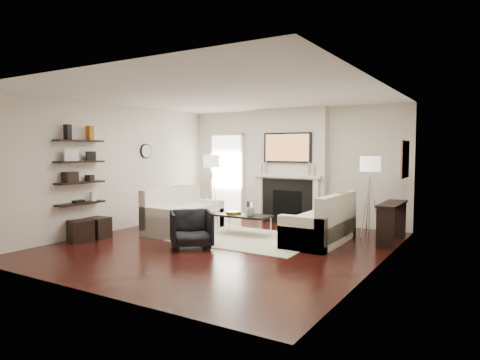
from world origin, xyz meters
The scene contains 71 objects.
room_envelope centered at (0.00, 0.00, 1.35)m, with size 6.00×6.00×6.00m.
chimney_breast centered at (0.00, 2.88, 1.35)m, with size 1.80×0.25×2.70m, color silver.
fireplace_surround centered at (0.00, 2.74, 0.52)m, with size 1.30×0.02×1.04m, color black.
firebox centered at (0.00, 2.73, 0.45)m, with size 0.75×0.02×0.65m, color black.
mantel_pilaster_l centered at (-0.72, 2.71, 0.55)m, with size 0.12×0.08×1.10m, color white.
mantel_pilaster_r centered at (0.72, 2.71, 0.55)m, with size 0.12×0.08×1.10m, color white.
mantel_shelf centered at (0.00, 2.69, 1.12)m, with size 1.70×0.18×0.07m, color white.
tv_body centered at (0.00, 2.71, 1.78)m, with size 1.20×0.06×0.70m, color black.
tv_screen centered at (0.00, 2.68, 1.78)m, with size 1.10×0.01×0.62m, color #BF723F.
candlestick_l_tall centered at (-0.55, 2.70, 1.30)m, with size 0.04×0.04×0.30m, color silver.
candlestick_l_short centered at (-0.68, 2.70, 1.27)m, with size 0.04×0.04×0.24m, color silver.
candlestick_r_tall centered at (0.55, 2.70, 1.30)m, with size 0.04×0.04×0.30m, color silver.
candlestick_r_short centered at (0.68, 2.70, 1.27)m, with size 0.04×0.04×0.24m, color silver.
hallway_panel centered at (-1.85, 2.98, 1.05)m, with size 0.90×0.02×2.10m, color white.
door_trim_l centered at (-2.33, 2.96, 1.05)m, with size 0.06×0.06×2.16m, color white.
door_trim_r centered at (-1.37, 2.96, 1.05)m, with size 0.06×0.06×2.16m, color white.
door_trim_top centered at (-1.85, 2.96, 2.13)m, with size 1.02×0.06×0.06m, color white.
rug centered at (0.13, 0.70, 0.01)m, with size 2.60×2.00×0.01m, color beige.
loveseat_left_base centered at (-1.43, 0.66, 0.21)m, with size 0.85×1.80×0.42m, color white.
loveseat_left_back centered at (-1.77, 0.66, 0.53)m, with size 0.18×1.80×0.80m, color white.
loveseat_left_arm_n centered at (-1.43, -0.15, 0.30)m, with size 0.85×0.18×0.60m, color white.
loveseat_left_arm_s centered at (-1.43, 1.47, 0.30)m, with size 0.85×0.18×0.60m, color white.
loveseat_left_cushion centered at (-1.38, 0.66, 0.47)m, with size 0.63×1.44×0.10m, color white.
pillow_left_orange centered at (-1.77, 0.96, 0.73)m, with size 0.10×0.42×0.42m, color #AB6315.
pillow_left_charcoal centered at (-1.77, 0.36, 0.72)m, with size 0.10×0.40×0.40m, color black.
loveseat_right_base centered at (1.42, 1.11, 0.21)m, with size 0.85×1.80×0.42m, color white.
loveseat_right_back centered at (1.76, 1.11, 0.53)m, with size 0.18×1.80×0.80m, color white.
loveseat_right_arm_n centered at (1.42, 0.30, 0.30)m, with size 0.85×0.18×0.60m, color white.
loveseat_right_arm_s centered at (1.42, 1.92, 0.30)m, with size 0.85×0.18×0.60m, color white.
loveseat_right_cushion centered at (1.37, 1.11, 0.47)m, with size 0.63×1.44×0.10m, color white.
pillow_right_orange centered at (1.76, 1.41, 0.73)m, with size 0.10×0.42×0.42m, color #AB6315.
pillow_right_charcoal centered at (1.76, 0.81, 0.72)m, with size 0.10×0.40×0.40m, color black.
coffee_table centered at (-0.14, 0.97, 0.40)m, with size 1.10×0.55×0.04m, color black.
coffee_leg_nw centered at (-0.64, 0.75, 0.19)m, with size 0.02×0.02×0.38m, color silver.
coffee_leg_ne centered at (0.36, 0.75, 0.19)m, with size 0.02×0.02×0.38m, color silver.
coffee_leg_sw centered at (-0.64, 1.19, 0.19)m, with size 0.02×0.02×0.38m, color silver.
coffee_leg_se centered at (0.36, 1.19, 0.19)m, with size 0.02×0.02×0.38m, color silver.
hurricane_glass centered at (0.01, 0.97, 0.56)m, with size 0.16×0.16×0.28m, color white.
hurricane_candle centered at (0.01, 0.97, 0.50)m, with size 0.11×0.11×0.17m, color white.
copper_bowl centered at (-0.39, 0.97, 0.45)m, with size 0.32×0.32×0.05m, color #BA7F1F.
armchair centered at (-0.37, -0.45, 0.36)m, with size 0.70×0.66×0.72m, color black.
lamp_left_post centered at (-1.85, 2.27, 0.60)m, with size 0.02×0.02×1.20m, color silver.
lamp_left_shade centered at (-1.85, 2.27, 1.45)m, with size 0.40×0.40×0.30m, color white.
lamp_left_leg_a centered at (-1.74, 2.27, 0.60)m, with size 0.02×0.02×1.25m, color silver.
lamp_left_leg_b centered at (-1.91, 2.37, 0.60)m, with size 0.02×0.02×1.25m, color silver.
lamp_left_leg_c centered at (-1.91, 2.18, 0.60)m, with size 0.02×0.02×1.25m, color silver.
lamp_right_post centered at (2.05, 2.21, 0.60)m, with size 0.02×0.02×1.20m, color silver.
lamp_right_shade centered at (2.05, 2.21, 1.45)m, with size 0.40×0.40×0.30m, color white.
lamp_right_leg_a centered at (2.16, 2.21, 0.60)m, with size 0.02×0.02×1.25m, color silver.
lamp_right_leg_b centered at (2.00, 2.30, 0.60)m, with size 0.02×0.02×1.25m, color silver.
lamp_right_leg_c centered at (1.99, 2.11, 0.60)m, with size 0.02×0.02×1.25m, color silver.
console_top centered at (2.57, 1.81, 0.73)m, with size 0.35×1.20×0.04m, color black.
console_leg_n centered at (2.57, 1.26, 0.35)m, with size 0.30×0.04×0.71m, color black.
console_leg_s centered at (2.57, 2.36, 0.35)m, with size 0.30×0.04×0.71m, color black.
wall_art centered at (2.73, 2.05, 1.55)m, with size 0.03×0.70×0.70m, color #B56E5A.
shelf_bottom centered at (-2.62, -1.00, 0.70)m, with size 0.25×1.00×0.04m, color black.
shelf_lower centered at (-2.62, -1.00, 1.10)m, with size 0.25×1.00×0.04m, color black.
shelf_upper centered at (-2.62, -1.00, 1.50)m, with size 0.25×1.00×0.04m, color black.
shelf_top centered at (-2.62, -1.00, 1.90)m, with size 0.25×1.00×0.04m, color black.
decor_magfile_a centered at (-2.62, -1.25, 2.06)m, with size 0.12×0.10×0.28m, color black.
decor_magfile_b centered at (-2.62, -0.75, 2.06)m, with size 0.12×0.10×0.28m, color #AB6315.
decor_frame_a centered at (-2.62, -1.19, 1.63)m, with size 0.04×0.30×0.22m, color white.
decor_frame_b centered at (-2.62, -0.74, 1.61)m, with size 0.04×0.22×0.18m, color black.
decor_wine_rack centered at (-2.62, -1.22, 1.22)m, with size 0.18×0.25×0.20m, color black.
decor_box_small centered at (-2.62, -0.77, 1.18)m, with size 0.15×0.12×0.12m, color black.
decor_books centered at (-2.62, -1.05, 0.74)m, with size 0.14×0.20×0.05m, color black.
decor_box_tall centered at (-2.62, -0.71, 0.81)m, with size 0.10×0.10×0.18m, color white.
clock_rim centered at (-2.73, 0.90, 1.70)m, with size 0.34×0.34×0.04m, color black.
clock_face centered at (-2.71, 0.90, 1.70)m, with size 0.29×0.29×0.01m, color white.
ottoman_near centered at (-2.47, -0.74, 0.20)m, with size 0.40×0.40×0.40m, color black.
ottoman_far centered at (-2.47, -1.14, 0.20)m, with size 0.40×0.40×0.40m, color black.
Camera 1 is at (4.26, -6.37, 1.72)m, focal length 32.00 mm.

